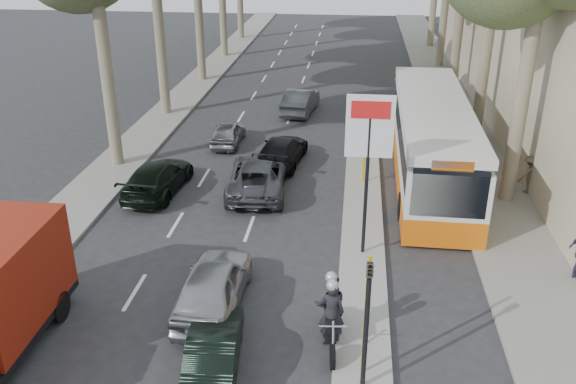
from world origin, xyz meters
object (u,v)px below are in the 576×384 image
object	(u,v)px
silver_hatchback	(213,285)
dark_hatchback	(214,347)
motorcycle	(331,311)
city_bus	(432,139)

from	to	relation	value
silver_hatchback	dark_hatchback	size ratio (longest dim) A/B	1.24
dark_hatchback	motorcycle	distance (m)	3.20
silver_hatchback	motorcycle	bearing A→B (deg)	161.73
motorcycle	city_bus	bearing A→B (deg)	66.58
silver_hatchback	city_bus	bearing A→B (deg)	-124.01
dark_hatchback	city_bus	distance (m)	14.73
silver_hatchback	motorcycle	size ratio (longest dim) A/B	1.81
silver_hatchback	city_bus	distance (m)	12.84
dark_hatchback	city_bus	bearing A→B (deg)	-123.00
city_bus	motorcycle	distance (m)	12.35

